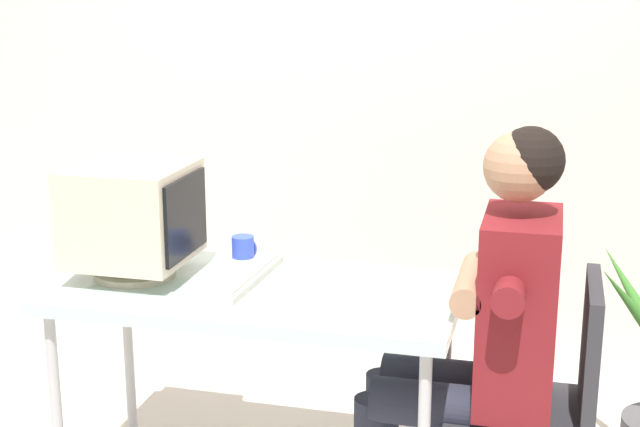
{
  "coord_description": "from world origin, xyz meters",
  "views": [
    {
      "loc": [
        0.88,
        -2.62,
        1.72
      ],
      "look_at": [
        0.21,
        0.0,
        1.01
      ],
      "focal_mm": 52.03,
      "sensor_mm": 36.0,
      "label": 1
    }
  ],
  "objects": [
    {
      "name": "office_chair",
      "position": [
        0.9,
        0.01,
        0.48
      ],
      "size": [
        0.42,
        0.42,
        0.85
      ],
      "color": "#4C4C51",
      "rests_on": "ground_plane"
    },
    {
      "name": "desk_mug",
      "position": [
        -0.1,
        0.19,
        0.81
      ],
      "size": [
        0.07,
        0.09,
        0.1
      ],
      "color": "blue",
      "rests_on": "desk"
    },
    {
      "name": "crt_monitor",
      "position": [
        -0.41,
        -0.0,
        0.96
      ],
      "size": [
        0.37,
        0.37,
        0.37
      ],
      "color": "beige",
      "rests_on": "desk"
    },
    {
      "name": "wall_back",
      "position": [
        0.3,
        1.4,
        1.5
      ],
      "size": [
        8.0,
        0.1,
        3.0
      ],
      "primitive_type": "cube",
      "color": "beige",
      "rests_on": "ground_plane"
    },
    {
      "name": "keyboard",
      "position": [
        -0.08,
        0.04,
        0.77
      ],
      "size": [
        0.19,
        0.46,
        0.03
      ],
      "color": "silver",
      "rests_on": "desk"
    },
    {
      "name": "desk",
      "position": [
        0.0,
        0.0,
        0.7
      ],
      "size": [
        1.28,
        0.63,
        0.76
      ],
      "color": "#B7B7BC",
      "rests_on": "ground_plane"
    },
    {
      "name": "person_seated",
      "position": [
        0.71,
        0.01,
        0.7
      ],
      "size": [
        0.71,
        0.57,
        1.3
      ],
      "color": "maroon",
      "rests_on": "ground_plane"
    }
  ]
}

